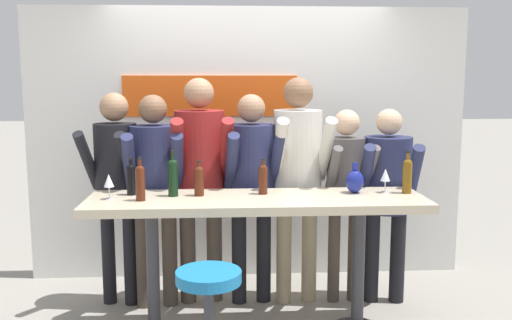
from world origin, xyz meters
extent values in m
cube|color=silver|center=(0.00, 1.29, 1.23)|extent=(3.97, 0.10, 2.45)
cube|color=#DB5114|center=(-0.34, 1.23, 1.67)|extent=(1.55, 0.02, 0.36)
cube|color=beige|center=(0.00, 0.00, 0.97)|extent=(2.37, 0.64, 0.06)
cylinder|color=#333338|center=(-0.73, 0.00, 0.50)|extent=(0.09, 0.09, 0.94)
cylinder|color=#333338|center=(0.73, 0.00, 0.50)|extent=(0.09, 0.09, 0.94)
cylinder|color=#1972B2|center=(-0.33, -0.71, 0.69)|extent=(0.38, 0.38, 0.07)
cylinder|color=black|center=(-1.17, 0.63, 0.41)|extent=(0.11, 0.11, 0.82)
cylinder|color=black|center=(-0.99, 0.60, 0.41)|extent=(0.11, 0.11, 0.82)
cylinder|color=black|center=(-1.08, 0.62, 1.15)|extent=(0.40, 0.40, 0.65)
sphere|color=#9E7556|center=(-1.08, 0.62, 1.61)|extent=(0.22, 0.22, 0.22)
cylinder|color=black|center=(-1.27, 0.49, 1.20)|extent=(0.16, 0.39, 0.50)
cylinder|color=black|center=(-0.95, 0.43, 1.20)|extent=(0.16, 0.39, 0.50)
cylinder|color=#473D33|center=(-0.87, 0.54, 0.41)|extent=(0.12, 0.12, 0.82)
cylinder|color=#473D33|center=(-0.67, 0.56, 0.41)|extent=(0.12, 0.12, 0.82)
cylinder|color=#23284C|center=(-0.77, 0.55, 1.14)|extent=(0.41, 0.41, 0.65)
sphere|color=brown|center=(-0.77, 0.55, 1.59)|extent=(0.22, 0.22, 0.22)
cylinder|color=#23284C|center=(-0.94, 0.38, 1.19)|extent=(0.12, 0.40, 0.50)
cylinder|color=#23284C|center=(-0.58, 0.41, 1.19)|extent=(0.12, 0.40, 0.50)
cylinder|color=#473D33|center=(-0.53, 0.62, 0.44)|extent=(0.13, 0.13, 0.88)
cylinder|color=#473D33|center=(-0.31, 0.64, 0.44)|extent=(0.13, 0.13, 0.88)
cylinder|color=maroon|center=(-0.42, 0.63, 1.23)|extent=(0.44, 0.44, 0.70)
sphere|color=#9E7556|center=(-0.42, 0.63, 1.71)|extent=(0.24, 0.24, 0.24)
cylinder|color=maroon|center=(-0.59, 0.44, 1.28)|extent=(0.14, 0.42, 0.54)
cylinder|color=maroon|center=(-0.21, 0.48, 1.28)|extent=(0.14, 0.42, 0.54)
cylinder|color=black|center=(-0.11, 0.58, 0.41)|extent=(0.12, 0.12, 0.82)
cylinder|color=black|center=(0.09, 0.60, 0.41)|extent=(0.12, 0.12, 0.82)
cylinder|color=#23284C|center=(-0.01, 0.59, 1.14)|extent=(0.40, 0.40, 0.65)
sphere|color=#9E7556|center=(-0.01, 0.59, 1.59)|extent=(0.22, 0.22, 0.22)
cylinder|color=#23284C|center=(-0.17, 0.41, 1.19)|extent=(0.13, 0.40, 0.50)
cylinder|color=#23284C|center=(0.18, 0.45, 1.19)|extent=(0.13, 0.40, 0.50)
cylinder|color=gray|center=(0.26, 0.57, 0.44)|extent=(0.12, 0.12, 0.88)
cylinder|color=gray|center=(0.47, 0.58, 0.44)|extent=(0.12, 0.12, 0.88)
cylinder|color=beige|center=(0.36, 0.57, 1.23)|extent=(0.41, 0.41, 0.70)
sphere|color=brown|center=(0.36, 0.57, 1.72)|extent=(0.24, 0.24, 0.24)
cylinder|color=beige|center=(0.19, 0.39, 1.28)|extent=(0.12, 0.42, 0.54)
cylinder|color=beige|center=(0.56, 0.42, 1.28)|extent=(0.12, 0.42, 0.54)
cylinder|color=#473D33|center=(0.67, 0.56, 0.38)|extent=(0.10, 0.10, 0.76)
cylinder|color=#473D33|center=(0.83, 0.57, 0.38)|extent=(0.10, 0.10, 0.76)
cylinder|color=#514C4C|center=(0.75, 0.56, 1.06)|extent=(0.32, 0.32, 0.60)
sphere|color=#D6AD89|center=(0.75, 0.56, 1.48)|extent=(0.21, 0.21, 0.21)
cylinder|color=#514C4C|center=(0.62, 0.41, 1.10)|extent=(0.10, 0.36, 0.46)
cylinder|color=#514C4C|center=(0.90, 0.43, 1.10)|extent=(0.10, 0.36, 0.46)
cylinder|color=black|center=(0.98, 0.55, 0.38)|extent=(0.12, 0.12, 0.76)
cylinder|color=black|center=(1.19, 0.52, 0.38)|extent=(0.12, 0.12, 0.76)
cylinder|color=#23284C|center=(1.08, 0.53, 1.06)|extent=(0.42, 0.42, 0.60)
sphere|color=#D6AD89|center=(1.08, 0.53, 1.49)|extent=(0.21, 0.21, 0.21)
cylinder|color=#23284C|center=(0.89, 0.41, 1.11)|extent=(0.14, 0.38, 0.47)
cylinder|color=#23284C|center=(1.24, 0.37, 1.11)|extent=(0.14, 0.38, 0.47)
cylinder|color=#4C1E0F|center=(-0.80, -0.06, 1.11)|extent=(0.06, 0.06, 0.21)
sphere|color=#4C1E0F|center=(-0.80, -0.06, 1.22)|extent=(0.06, 0.06, 0.06)
cylinder|color=#4C1E0F|center=(-0.80, -0.06, 1.25)|extent=(0.02, 0.02, 0.07)
cylinder|color=black|center=(-0.80, -0.06, 1.30)|extent=(0.03, 0.03, 0.02)
cylinder|color=brown|center=(1.09, 0.08, 1.11)|extent=(0.07, 0.07, 0.22)
sphere|color=brown|center=(1.09, 0.08, 1.22)|extent=(0.07, 0.07, 0.07)
cylinder|color=brown|center=(1.09, 0.08, 1.26)|extent=(0.03, 0.03, 0.08)
cylinder|color=black|center=(1.09, 0.08, 1.31)|extent=(0.03, 0.03, 0.02)
cylinder|color=#4C1E0F|center=(-0.40, 0.08, 1.09)|extent=(0.07, 0.07, 0.18)
sphere|color=#4C1E0F|center=(-0.40, 0.08, 1.18)|extent=(0.07, 0.07, 0.07)
cylinder|color=#4C1E0F|center=(-0.40, 0.08, 1.21)|extent=(0.03, 0.03, 0.06)
cylinder|color=black|center=(-0.40, 0.08, 1.25)|extent=(0.03, 0.03, 0.01)
cylinder|color=#4C1E0F|center=(0.05, 0.11, 1.10)|extent=(0.06, 0.06, 0.18)
sphere|color=#4C1E0F|center=(0.05, 0.11, 1.19)|extent=(0.06, 0.06, 0.06)
cylinder|color=#4C1E0F|center=(0.05, 0.11, 1.22)|extent=(0.02, 0.02, 0.06)
cylinder|color=black|center=(0.05, 0.11, 1.26)|extent=(0.03, 0.03, 0.01)
cylinder|color=black|center=(-0.89, 0.14, 1.10)|extent=(0.06, 0.06, 0.19)
sphere|color=black|center=(-0.89, 0.14, 1.20)|extent=(0.06, 0.06, 0.06)
cylinder|color=black|center=(-0.89, 0.14, 1.23)|extent=(0.02, 0.02, 0.07)
cylinder|color=black|center=(-0.89, 0.14, 1.27)|extent=(0.03, 0.03, 0.01)
cylinder|color=black|center=(-0.59, 0.08, 1.12)|extent=(0.07, 0.07, 0.23)
sphere|color=black|center=(-0.59, 0.08, 1.23)|extent=(0.07, 0.07, 0.07)
cylinder|color=black|center=(-0.59, 0.08, 1.27)|extent=(0.03, 0.03, 0.08)
cylinder|color=black|center=(-0.59, 0.08, 1.32)|extent=(0.03, 0.03, 0.02)
cylinder|color=silver|center=(-1.02, 0.00, 1.01)|extent=(0.06, 0.06, 0.01)
cylinder|color=silver|center=(-1.02, 0.00, 1.05)|extent=(0.01, 0.01, 0.08)
cone|color=silver|center=(-1.02, 0.00, 1.14)|extent=(0.07, 0.07, 0.09)
cylinder|color=silver|center=(0.94, 0.11, 1.01)|extent=(0.06, 0.06, 0.01)
cylinder|color=silver|center=(0.94, 0.11, 1.05)|extent=(0.01, 0.01, 0.08)
cone|color=silver|center=(0.94, 0.11, 1.14)|extent=(0.07, 0.07, 0.09)
ellipsoid|color=navy|center=(0.72, 0.11, 1.09)|extent=(0.13, 0.13, 0.17)
cylinder|color=navy|center=(0.72, 0.11, 1.20)|extent=(0.04, 0.04, 0.05)
camera|label=1|loc=(-0.24, -3.90, 1.85)|focal=40.00mm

